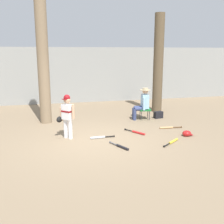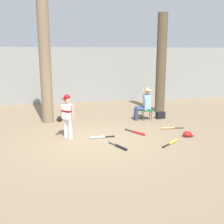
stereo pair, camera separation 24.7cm
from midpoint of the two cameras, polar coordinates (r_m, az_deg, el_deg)
The scene contains 14 objects.
ground_plane at distance 7.80m, azimuth -2.70°, elevation -6.14°, with size 60.00×60.00×0.00m, color #7F6B51.
concrete_back_wall at distance 13.77m, azimuth -7.24°, elevation 7.73°, with size 18.00×0.36×2.73m, color gray.
tree_near_player at distance 9.82m, azimuth -13.36°, elevation 12.86°, with size 0.57×0.57×5.78m.
tree_behind_spectator at distance 11.53m, azimuth 10.90°, elevation 8.92°, with size 0.56×0.56×4.16m.
young_ballplayer at distance 7.98m, azimuth -8.62°, elevation -0.29°, with size 0.55×0.47×1.31m.
folding_stool at distance 10.24m, azimuth 8.01°, elevation 0.40°, with size 0.46×0.46×0.41m.
seated_spectator at distance 10.16m, azimuth 7.51°, elevation 1.91°, with size 0.68×0.54×1.20m.
handbag_beside_stool at distance 10.53m, azimuth 10.84°, elevation -0.67°, with size 0.34×0.18×0.26m, color black.
bat_yellow_trainer at distance 7.79m, azimuth 13.44°, elevation -6.25°, with size 0.67×0.54×0.07m.
bat_red_barrel at distance 8.52m, azimuth 6.17°, elevation -4.34°, with size 0.48×0.72×0.07m.
bat_aluminum_silver at distance 8.02m, azimuth -1.78°, elevation -5.34°, with size 0.74×0.09×0.07m.
bat_wood_tan at distance 9.19m, azimuth 12.75°, elevation -3.32°, with size 0.76×0.13×0.07m.
bat_black_composite at distance 7.25m, azimuth 2.63°, elevation -7.32°, with size 0.38×0.71×0.07m.
batting_helmet_red at distance 8.49m, azimuth 16.43°, elevation -4.52°, with size 0.32×0.25×0.19m.
Camera 2 is at (-1.09, -7.32, 2.50)m, focal length 43.34 mm.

